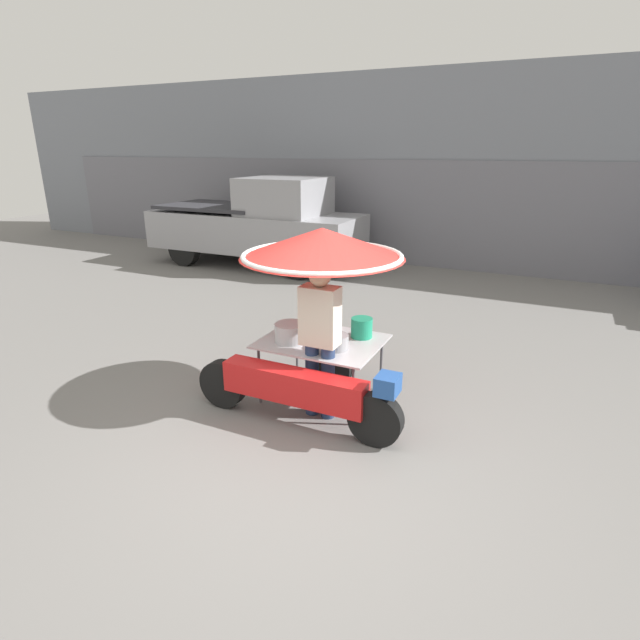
# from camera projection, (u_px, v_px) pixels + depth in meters

# --- Properties ---
(ground_plane) EXTENTS (36.00, 36.00, 0.00)m
(ground_plane) POSITION_uv_depth(u_px,v_px,m) (306.00, 463.00, 4.44)
(ground_plane) COLOR slate
(shopfront_building) EXTENTS (28.00, 2.06, 4.30)m
(shopfront_building) POSITION_uv_depth(u_px,v_px,m) (484.00, 171.00, 11.58)
(shopfront_building) COLOR gray
(shopfront_building) RESTS_ON ground
(vendor_motorcycle_cart) EXTENTS (2.25, 1.71, 1.90)m
(vendor_motorcycle_cart) POSITION_uv_depth(u_px,v_px,m) (319.00, 275.00, 5.10)
(vendor_motorcycle_cart) COLOR black
(vendor_motorcycle_cart) RESTS_ON ground
(vendor_person) EXTENTS (0.38, 0.22, 1.61)m
(vendor_person) POSITION_uv_depth(u_px,v_px,m) (320.00, 334.00, 4.96)
(vendor_person) COLOR navy
(vendor_person) RESTS_ON ground
(pickup_truck) EXTENTS (5.03, 1.85, 2.04)m
(pickup_truck) POSITION_uv_depth(u_px,v_px,m) (260.00, 224.00, 11.60)
(pickup_truck) COLOR black
(pickup_truck) RESTS_ON ground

